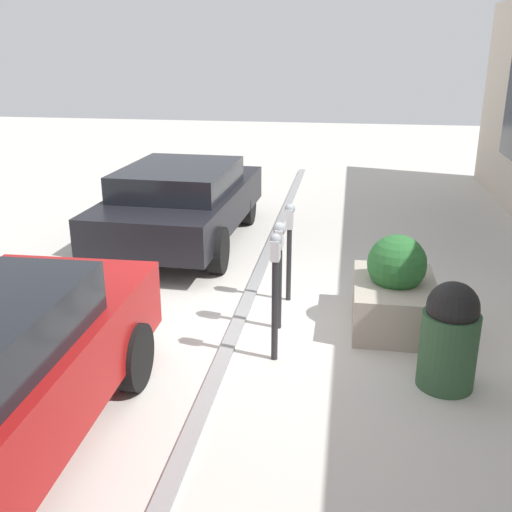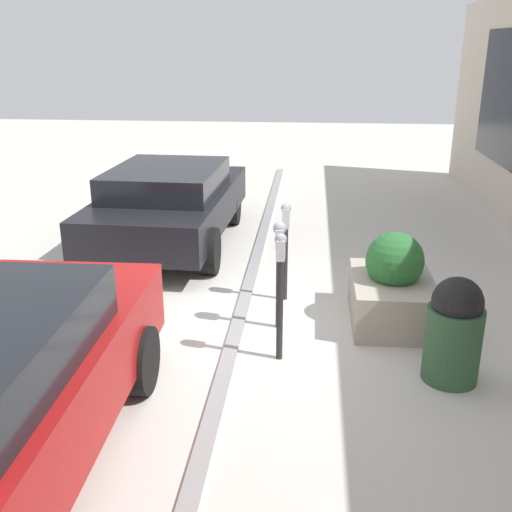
{
  "view_description": "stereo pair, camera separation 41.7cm",
  "coord_description": "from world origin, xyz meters",
  "px_view_note": "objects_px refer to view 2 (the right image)",
  "views": [
    {
      "loc": [
        -6.58,
        -1.17,
        3.26
      ],
      "look_at": [
        0.0,
        -0.14,
        0.89
      ],
      "focal_mm": 42.0,
      "sensor_mm": 36.0,
      "label": 1
    },
    {
      "loc": [
        -6.63,
        -0.76,
        3.26
      ],
      "look_at": [
        0.0,
        -0.14,
        0.89
      ],
      "focal_mm": 42.0,
      "sensor_mm": 36.0,
      "label": 2
    }
  ],
  "objects_px": {
    "planter_box": "(392,288)",
    "parking_meter_nearest": "(280,281)",
    "parked_car_middle": "(170,202)",
    "trash_bin": "(454,330)",
    "parking_meter_middle": "(286,236)",
    "parking_meter_second": "(279,257)"
  },
  "relations": [
    {
      "from": "planter_box",
      "to": "parking_meter_nearest",
      "type": "bearing_deg",
      "value": 129.02
    },
    {
      "from": "parking_meter_second",
      "to": "trash_bin",
      "type": "bearing_deg",
      "value": -119.61
    },
    {
      "from": "parked_car_middle",
      "to": "trash_bin",
      "type": "bearing_deg",
      "value": -134.4
    },
    {
      "from": "parked_car_middle",
      "to": "trash_bin",
      "type": "xyz_separation_m",
      "value": [
        -4.02,
        -3.82,
        -0.19
      ]
    },
    {
      "from": "parking_meter_second",
      "to": "planter_box",
      "type": "xyz_separation_m",
      "value": [
        0.3,
        -1.37,
        -0.46
      ]
    },
    {
      "from": "trash_bin",
      "to": "planter_box",
      "type": "bearing_deg",
      "value": 18.33
    },
    {
      "from": "parking_meter_middle",
      "to": "trash_bin",
      "type": "height_order",
      "value": "parking_meter_middle"
    },
    {
      "from": "parking_meter_nearest",
      "to": "parking_meter_second",
      "type": "distance_m",
      "value": 0.77
    },
    {
      "from": "parking_meter_middle",
      "to": "planter_box",
      "type": "relative_size",
      "value": 0.95
    },
    {
      "from": "planter_box",
      "to": "trash_bin",
      "type": "relative_size",
      "value": 1.26
    },
    {
      "from": "parked_car_middle",
      "to": "planter_box",
      "type": "bearing_deg",
      "value": -126.46
    },
    {
      "from": "parking_meter_nearest",
      "to": "parking_meter_middle",
      "type": "xyz_separation_m",
      "value": [
        1.62,
        0.02,
        -0.02
      ]
    },
    {
      "from": "parked_car_middle",
      "to": "parking_meter_second",
      "type": "bearing_deg",
      "value": -144.06
    },
    {
      "from": "planter_box",
      "to": "trash_bin",
      "type": "height_order",
      "value": "planter_box"
    },
    {
      "from": "planter_box",
      "to": "parked_car_middle",
      "type": "height_order",
      "value": "parked_car_middle"
    },
    {
      "from": "parking_meter_second",
      "to": "planter_box",
      "type": "distance_m",
      "value": 1.48
    },
    {
      "from": "parked_car_middle",
      "to": "trash_bin",
      "type": "height_order",
      "value": "parked_car_middle"
    },
    {
      "from": "parking_meter_nearest",
      "to": "planter_box",
      "type": "height_order",
      "value": "parking_meter_nearest"
    },
    {
      "from": "parked_car_middle",
      "to": "parking_meter_nearest",
      "type": "bearing_deg",
      "value": -149.23
    },
    {
      "from": "parking_meter_nearest",
      "to": "trash_bin",
      "type": "height_order",
      "value": "parking_meter_nearest"
    },
    {
      "from": "parking_meter_nearest",
      "to": "parking_meter_second",
      "type": "relative_size",
      "value": 1.08
    },
    {
      "from": "parking_meter_middle",
      "to": "parked_car_middle",
      "type": "distance_m",
      "value": 2.96
    }
  ]
}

